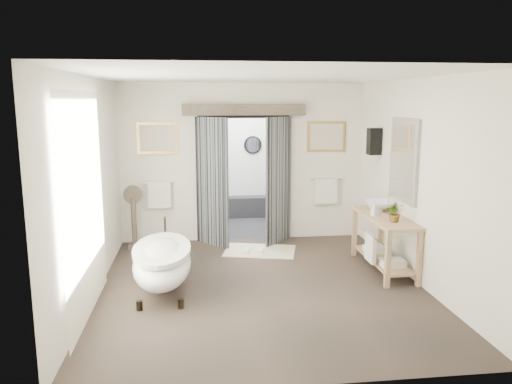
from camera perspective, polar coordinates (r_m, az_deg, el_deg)
ground_plane at (r=7.14m, az=0.59°, el=-10.79°), size 5.00×5.00×0.00m
room_shell at (r=6.58m, az=0.44°, el=4.08°), size 4.52×5.02×2.91m
shower_room at (r=10.76m, az=-2.18°, el=1.46°), size 2.22×2.01×2.51m
back_wall_dressing at (r=9.02m, az=-1.32°, el=3.93°), size 3.82×0.71×2.52m
clawfoot_tub at (r=6.98m, az=-10.66°, el=-7.86°), size 0.78×1.75×0.85m
vanity at (r=7.92m, az=14.32°, el=-5.13°), size 0.57×1.60×0.85m
pedestal_mirror at (r=9.05m, az=-13.76°, el=-3.27°), size 0.34×0.22×1.13m
rug at (r=8.73m, az=0.46°, el=-6.72°), size 1.36×1.07×0.01m
slippers at (r=8.61m, az=-0.37°, el=-6.76°), size 0.40×0.28×0.05m
basin at (r=8.15m, az=13.96°, el=-1.58°), size 0.59×0.59×0.16m
plant at (r=7.48m, az=15.63°, el=-2.28°), size 0.31×0.28×0.28m
soap_bottle_a at (r=7.82m, az=13.41°, el=-1.96°), size 0.11×0.11×0.19m
soap_bottle_b at (r=8.37m, az=13.03°, el=-1.20°), size 0.17×0.17×0.17m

